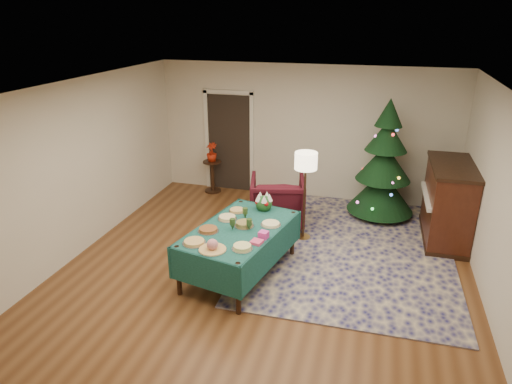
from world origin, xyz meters
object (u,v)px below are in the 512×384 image
(buffet_table, at_px, (240,237))
(side_table, at_px, (213,177))
(potted_plant, at_px, (212,156))
(gift_box, at_px, (264,235))
(armchair, at_px, (277,199))
(christmas_tree, at_px, (384,165))
(piano, at_px, (447,203))
(floor_lamp, at_px, (306,166))

(buffet_table, bearing_deg, side_table, 117.38)
(buffet_table, xyz_separation_m, potted_plant, (-1.55, 3.00, 0.20))
(gift_box, bearing_deg, armchair, 97.59)
(gift_box, xyz_separation_m, armchair, (-0.27, 2.03, -0.30))
(christmas_tree, bearing_deg, side_table, 175.08)
(gift_box, distance_m, potted_plant, 3.77)
(gift_box, xyz_separation_m, potted_plant, (-1.97, 3.21, 0.00))
(potted_plant, distance_m, christmas_tree, 3.50)
(piano, bearing_deg, floor_lamp, -164.82)
(armchair, distance_m, floor_lamp, 1.08)
(floor_lamp, height_order, piano, floor_lamp)
(buffet_table, xyz_separation_m, gift_box, (0.41, -0.21, 0.20))
(potted_plant, bearing_deg, side_table, -63.43)
(side_table, bearing_deg, armchair, -34.84)
(gift_box, relative_size, piano, 0.08)
(buffet_table, xyz_separation_m, armchair, (0.14, 1.82, -0.11))
(potted_plant, bearing_deg, piano, -12.43)
(buffet_table, relative_size, potted_plant, 5.29)
(piano, bearing_deg, gift_box, -139.53)
(christmas_tree, xyz_separation_m, piano, (1.07, -0.70, -0.35))
(gift_box, xyz_separation_m, christmas_tree, (1.52, 2.91, 0.21))
(christmas_tree, bearing_deg, buffet_table, -125.55)
(christmas_tree, bearing_deg, potted_plant, 175.08)
(armchair, bearing_deg, buffet_table, 72.21)
(gift_box, height_order, piano, piano)
(armchair, height_order, christmas_tree, christmas_tree)
(side_table, bearing_deg, christmas_tree, -4.92)
(gift_box, distance_m, armchair, 2.07)
(potted_plant, bearing_deg, floor_lamp, -35.85)
(gift_box, height_order, armchair, armchair)
(floor_lamp, bearing_deg, buffet_table, -116.96)
(side_table, height_order, christmas_tree, christmas_tree)
(armchair, height_order, potted_plant, armchair)
(potted_plant, relative_size, christmas_tree, 0.18)
(floor_lamp, bearing_deg, potted_plant, 144.15)
(gift_box, bearing_deg, potted_plant, 121.45)
(armchair, height_order, side_table, armchair)
(gift_box, distance_m, christmas_tree, 3.29)
(armchair, bearing_deg, side_table, -48.26)
(floor_lamp, xyz_separation_m, piano, (2.30, 0.62, -0.65))
(buffet_table, xyz_separation_m, christmas_tree, (1.93, 2.70, 0.41))
(armchair, xyz_separation_m, floor_lamp, (0.56, -0.45, 0.81))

